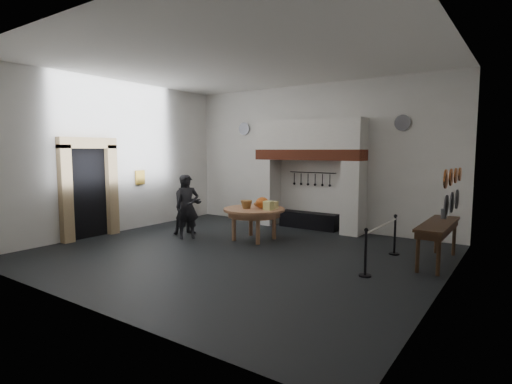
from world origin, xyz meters
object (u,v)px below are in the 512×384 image
Objects in this scene: work_table at (254,210)px; iron_range at (309,220)px; visitor_far at (187,205)px; barrier_post_far at (395,236)px; side_table at (438,224)px; visitor_near at (187,207)px; barrier_post_near at (366,254)px.

iron_range is at bearing 78.30° from work_table.
work_table is at bearing -46.00° from visitor_far.
visitor_far is 5.78m from barrier_post_far.
work_table is 0.76× the size of side_table.
visitor_near is 1.97× the size of barrier_post_far.
barrier_post_far is (5.25, 1.51, -0.44)m from visitor_near.
barrier_post_far reaches higher than iron_range.
barrier_post_far is (3.13, -1.71, 0.20)m from iron_range.
visitor_near is 1.02× the size of visitor_far.
visitor_near reaches higher than iron_range.
barrier_post_near is at bearing -49.83° from iron_range.
barrier_post_near is at bearing -118.65° from side_table.
barrier_post_near is (3.61, -1.39, -0.39)m from work_table.
iron_range is 3.83m from visitor_far.
side_table reaches higher than iron_range.
visitor_near is at bearing -168.34° from side_table.
visitor_near is (-1.64, -0.90, 0.05)m from work_table.
work_table is at bearing -26.57° from visitor_near.
visitor_far reaches higher than iron_range.
visitor_far is (-0.40, 0.40, -0.02)m from visitor_near.
work_table is at bearing -175.20° from side_table.
side_table and barrier_post_far have the same top height.
work_table is 2.10m from visitor_far.
barrier_post_far is (3.61, 0.61, -0.39)m from work_table.
barrier_post_near reaches higher than iron_range.
iron_range is at bearing 154.71° from side_table.
work_table is 1.86× the size of barrier_post_near.
work_table is at bearing -170.38° from barrier_post_far.
side_table is 2.44× the size of barrier_post_near.
barrier_post_near is (3.13, -3.71, 0.20)m from iron_range.
visitor_near reaches higher than work_table.
work_table is 1.87m from visitor_near.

